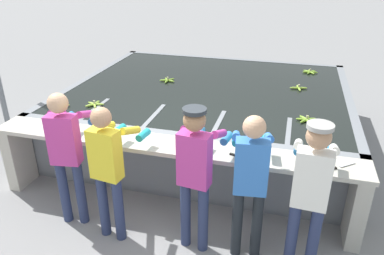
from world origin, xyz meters
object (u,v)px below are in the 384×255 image
Objects in this scene: worker_0 at (67,148)px; worker_4 at (311,187)px; banana_bunch_floating_0 at (60,107)px; knife_1 at (240,157)px; knife_0 at (338,167)px; worker_2 at (196,167)px; banana_bunch_floating_5 at (168,80)px; banana_bunch_floating_1 at (307,120)px; worker_1 at (108,163)px; banana_bunch_floating_3 at (299,88)px; worker_3 at (250,176)px; banana_bunch_floating_2 at (94,104)px; banana_bunch_floating_4 at (310,72)px.

worker_0 is 0.99× the size of worker_4.
knife_1 is (2.68, -0.73, -0.01)m from banana_bunch_floating_0.
knife_0 and knife_1 have the same top height.
worker_2 is 2.97m from banana_bunch_floating_5.
knife_0 is at bearing -75.06° from banana_bunch_floating_1.
worker_1 is 0.96× the size of worker_4.
worker_0 is 1.90m from knife_1.
banana_bunch_floating_5 is at bearing 55.06° from banana_bunch_floating_0.
worker_1 is 4.59× the size of knife_1.
banana_bunch_floating_1 is 1.39m from knife_1.
banana_bunch_floating_3 is at bearing 95.71° from banana_bunch_floating_1.
worker_4 is 5.70× the size of knife_0.
banana_bunch_floating_0 is (-1.38, 1.23, 0.00)m from worker_1.
worker_3 is 0.95m from knife_0.
worker_0 reaches higher than banana_bunch_floating_0.
banana_bunch_floating_3 is (0.40, 2.86, -0.02)m from worker_3.
banana_bunch_floating_2 is at bearing 154.53° from worker_4.
worker_3 is 3.20m from banana_bunch_floating_5.
banana_bunch_floating_2 is at bearing 26.59° from banana_bunch_floating_0.
worker_4 is (2.58, -0.09, 0.02)m from worker_0.
banana_bunch_floating_0 is 0.98× the size of banana_bunch_floating_4.
worker_0 is at bearing 178.06° from worker_4.
worker_1 is at bearing -56.53° from banana_bunch_floating_2.
banana_bunch_floating_5 reaches higher than knife_1.
banana_bunch_floating_0 is 0.48m from banana_bunch_floating_2.
worker_4 is (2.02, 0.03, 0.05)m from worker_1.
worker_4 reaches higher than banana_bunch_floating_2.
knife_1 is at bearing 112.77° from worker_3.
banana_bunch_floating_0 is 0.99× the size of banana_bunch_floating_2.
worker_1 is 1.85m from banana_bunch_floating_0.
banana_bunch_floating_1 is at bearing 104.94° from knife_0.
banana_bunch_floating_1 is 2.96m from banana_bunch_floating_2.
knife_0 is at bearing 8.76° from worker_0.
worker_4 is 5.81× the size of banana_bunch_floating_4.
worker_4 is at bearing -1.94° from worker_0.
worker_2 reaches higher than worker_0.
worker_4 is 5.77× the size of banana_bunch_floating_3.
worker_4 is at bearing -2.61° from worker_2.
worker_2 reaches higher than banana_bunch_floating_2.
worker_4 is at bearing -33.23° from knife_1.
banana_bunch_floating_2 is (-2.42, 1.33, -0.02)m from worker_3.
banana_bunch_floating_3 is 1.01× the size of banana_bunch_floating_4.
banana_bunch_floating_0 is 2.78m from knife_1.
banana_bunch_floating_3 is 0.99m from banana_bunch_floating_4.
worker_3 is at bearing -67.23° from knife_1.
knife_0 is at bearing -85.79° from banana_bunch_floating_4.
worker_1 is 2.62m from banana_bunch_floating_1.
worker_2 is at bearing -106.25° from banana_bunch_floating_4.
worker_1 is 1.39m from knife_1.
worker_2 is 5.79× the size of banana_bunch_floating_1.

